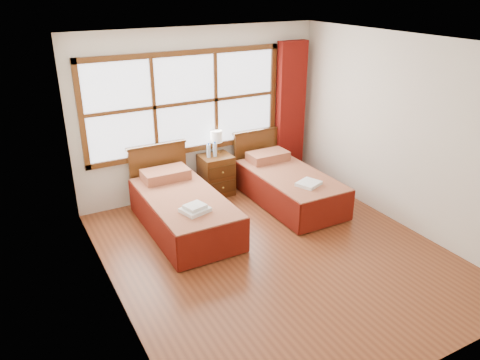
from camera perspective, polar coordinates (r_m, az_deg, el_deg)
floor at (r=6.05m, az=4.40°, el=-8.92°), size 4.50×4.50×0.00m
ceiling at (r=5.16m, az=5.31°, el=16.31°), size 4.50×4.50×0.00m
wall_back at (r=7.36m, az=-4.88°, el=8.10°), size 4.00×0.00×4.00m
wall_left at (r=4.75m, az=-15.85°, el=-1.49°), size 0.00×4.50×4.50m
wall_right at (r=6.73m, az=19.28°, el=5.41°), size 0.00×4.50×4.50m
window at (r=7.18m, az=-6.65°, el=9.29°), size 3.16×0.06×1.56m
curtain at (r=8.04m, az=6.15°, el=8.39°), size 0.50×0.16×2.30m
bed_left at (r=6.53m, az=-7.02°, el=-3.52°), size 0.99×2.01×0.96m
bed_right at (r=7.28m, az=5.83°, el=-0.61°), size 0.96×1.98×0.92m
nightstand at (r=7.51m, az=-2.91°, el=0.61°), size 0.49×0.48×0.66m
towels_left at (r=5.94m, az=-5.50°, el=-3.50°), size 0.39×0.36×0.10m
towels_right at (r=6.78m, az=8.37°, el=-0.44°), size 0.39×0.37×0.05m
lamp at (r=7.45m, az=-2.90°, el=5.26°), size 0.19×0.19×0.37m
bottle_near at (r=7.30m, az=-3.85°, el=3.58°), size 0.06×0.06×0.24m
bottle_far at (r=7.33m, az=-3.07°, el=3.71°), size 0.06×0.06×0.24m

